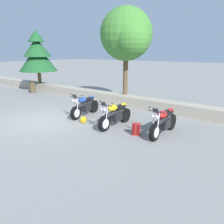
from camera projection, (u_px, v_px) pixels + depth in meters
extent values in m
plane|color=gray|center=(44.00, 121.00, 9.67)|extent=(120.00, 120.00, 0.00)
cube|color=#A89E89|center=(109.00, 97.00, 13.26)|extent=(36.00, 0.80, 0.55)
cylinder|color=black|center=(76.00, 113.00, 9.75)|extent=(0.22, 0.63, 0.62)
cylinder|color=black|center=(94.00, 106.00, 10.95)|extent=(0.26, 0.64, 0.62)
cylinder|color=silver|center=(76.00, 113.00, 9.75)|extent=(0.21, 0.40, 0.38)
cube|color=black|center=(86.00, 107.00, 10.36)|extent=(0.38, 0.52, 0.34)
cube|color=#2D2D30|center=(84.00, 104.00, 10.23)|extent=(0.29, 1.11, 0.12)
ellipsoid|color=#2347A8|center=(82.00, 100.00, 10.04)|extent=(0.41, 0.56, 0.26)
cube|color=black|center=(88.00, 99.00, 10.46)|extent=(0.34, 0.59, 0.12)
ellipsoid|color=#2347A8|center=(92.00, 97.00, 10.70)|extent=(0.26, 0.31, 0.16)
cylinder|color=#2D2D30|center=(76.00, 97.00, 9.62)|extent=(0.66, 0.13, 0.04)
sphere|color=silver|center=(76.00, 101.00, 9.51)|extent=(0.13, 0.13, 0.13)
sphere|color=silver|center=(73.00, 101.00, 9.57)|extent=(0.13, 0.13, 0.13)
cube|color=#26282D|center=(75.00, 96.00, 9.52)|extent=(0.21, 0.12, 0.18)
cylinder|color=silver|center=(88.00, 106.00, 10.81)|extent=(0.16, 0.39, 0.11)
cylinder|color=silver|center=(78.00, 105.00, 9.64)|extent=(0.07, 0.17, 0.73)
cylinder|color=silver|center=(74.00, 105.00, 9.73)|extent=(0.07, 0.17, 0.73)
sphere|color=#2D2D30|center=(82.00, 96.00, 9.48)|extent=(0.07, 0.07, 0.07)
sphere|color=#2D2D30|center=(71.00, 94.00, 9.77)|extent=(0.07, 0.07, 0.07)
cylinder|color=black|center=(104.00, 123.00, 8.34)|extent=(0.14, 0.62, 0.62)
cylinder|color=black|center=(125.00, 115.00, 9.44)|extent=(0.18, 0.62, 0.62)
cylinder|color=silver|center=(104.00, 123.00, 8.34)|extent=(0.16, 0.38, 0.38)
cube|color=black|center=(116.00, 116.00, 8.90)|extent=(0.32, 0.48, 0.34)
cube|color=#2D2D30|center=(115.00, 112.00, 8.77)|extent=(0.14, 1.10, 0.12)
ellipsoid|color=yellow|center=(112.00, 108.00, 8.59)|extent=(0.34, 0.52, 0.26)
cube|color=black|center=(119.00, 107.00, 8.98)|extent=(0.26, 0.56, 0.12)
ellipsoid|color=yellow|center=(123.00, 105.00, 9.20)|extent=(0.22, 0.28, 0.16)
cylinder|color=#2D2D30|center=(105.00, 105.00, 8.20)|extent=(0.66, 0.04, 0.04)
sphere|color=silver|center=(105.00, 110.00, 8.09)|extent=(0.13, 0.13, 0.13)
sphere|color=silver|center=(102.00, 109.00, 8.17)|extent=(0.13, 0.13, 0.13)
cube|color=#26282D|center=(104.00, 104.00, 8.11)|extent=(0.20, 0.10, 0.18)
cylinder|color=silver|center=(119.00, 115.00, 9.33)|extent=(0.11, 0.38, 0.11)
cylinder|color=silver|center=(107.00, 115.00, 8.22)|extent=(0.04, 0.16, 0.73)
cylinder|color=silver|center=(103.00, 114.00, 8.32)|extent=(0.04, 0.16, 0.73)
sphere|color=#2D2D30|center=(112.00, 104.00, 8.03)|extent=(0.07, 0.07, 0.07)
sphere|color=#2D2D30|center=(100.00, 101.00, 8.38)|extent=(0.07, 0.07, 0.07)
cylinder|color=black|center=(155.00, 132.00, 7.45)|extent=(0.14, 0.62, 0.62)
cylinder|color=black|center=(171.00, 122.00, 8.55)|extent=(0.18, 0.62, 0.62)
cylinder|color=silver|center=(155.00, 132.00, 7.45)|extent=(0.16, 0.39, 0.38)
cube|color=black|center=(164.00, 124.00, 8.01)|extent=(0.32, 0.48, 0.34)
cube|color=#2D2D30|center=(163.00, 119.00, 7.88)|extent=(0.14, 1.10, 0.12)
ellipsoid|color=red|center=(162.00, 114.00, 7.70)|extent=(0.34, 0.52, 0.26)
cube|color=black|center=(167.00, 113.00, 8.09)|extent=(0.26, 0.56, 0.12)
ellipsoid|color=red|center=(171.00, 110.00, 8.31)|extent=(0.22, 0.28, 0.16)
cylinder|color=#2D2D30|center=(157.00, 112.00, 7.31)|extent=(0.66, 0.04, 0.04)
sphere|color=silver|center=(157.00, 117.00, 7.20)|extent=(0.13, 0.13, 0.13)
sphere|color=silver|center=(153.00, 116.00, 7.28)|extent=(0.13, 0.13, 0.13)
cube|color=#26282D|center=(156.00, 111.00, 7.22)|extent=(0.20, 0.10, 0.18)
cylinder|color=silver|center=(165.00, 121.00, 8.44)|extent=(0.11, 0.38, 0.11)
cylinder|color=silver|center=(158.00, 122.00, 7.33)|extent=(0.04, 0.16, 0.73)
cylinder|color=silver|center=(153.00, 121.00, 7.43)|extent=(0.04, 0.16, 0.73)
sphere|color=#2D2D30|center=(166.00, 110.00, 7.14)|extent=(0.07, 0.07, 0.07)
sphere|color=#2D2D30|center=(150.00, 107.00, 7.49)|extent=(0.07, 0.07, 0.07)
cube|color=#A31E1E|center=(136.00, 129.00, 7.97)|extent=(0.35, 0.29, 0.44)
cube|color=#A31E1E|center=(136.00, 129.00, 8.09)|extent=(0.24, 0.15, 0.24)
ellipsoid|color=#A31E1E|center=(136.00, 124.00, 7.92)|extent=(0.33, 0.28, 0.08)
cube|color=#591010|center=(134.00, 130.00, 7.88)|extent=(0.06, 0.05, 0.37)
cube|color=#591010|center=(138.00, 130.00, 7.85)|extent=(0.06, 0.05, 0.37)
sphere|color=yellow|center=(83.00, 120.00, 9.36)|extent=(0.28, 0.28, 0.28)
ellipsoid|color=black|center=(82.00, 120.00, 9.30)|extent=(0.23, 0.06, 0.12)
cube|color=yellow|center=(82.00, 122.00, 9.32)|extent=(0.20, 0.08, 0.08)
cylinder|color=brown|center=(39.00, 75.00, 17.11)|extent=(0.27, 0.27, 1.28)
cone|color=#1E5628|center=(38.00, 58.00, 16.75)|extent=(2.93, 2.93, 2.02)
cone|color=#1E5628|center=(37.00, 47.00, 16.52)|extent=(2.11, 2.11, 1.45)
cone|color=#1E5628|center=(36.00, 36.00, 16.30)|extent=(1.29, 1.29, 0.89)
cylinder|color=brown|center=(125.00, 75.00, 12.50)|extent=(0.28, 0.28, 2.30)
sphere|color=#428433|center=(126.00, 34.00, 11.89)|extent=(2.92, 2.92, 2.92)
sphere|color=#428433|center=(132.00, 39.00, 11.25)|extent=(1.90, 1.90, 1.90)
cylinder|color=brown|center=(33.00, 88.00, 16.11)|extent=(0.44, 0.44, 0.80)
cylinder|color=#30271B|center=(32.00, 82.00, 15.99)|extent=(0.46, 0.46, 0.06)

